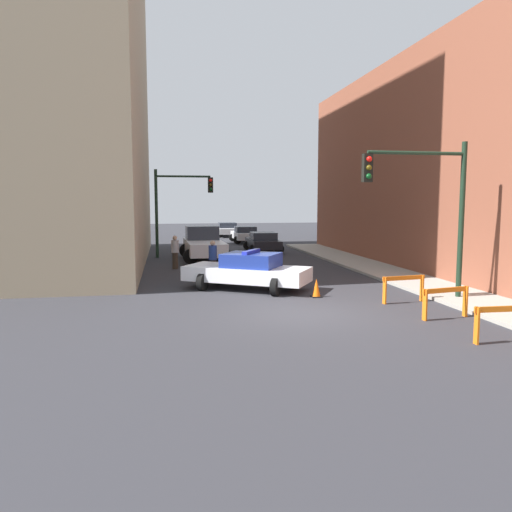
{
  "coord_description": "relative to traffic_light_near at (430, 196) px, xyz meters",
  "views": [
    {
      "loc": [
        -3.92,
        -14.25,
        3.38
      ],
      "look_at": [
        -0.15,
        6.41,
        1.04
      ],
      "focal_mm": 35.0,
      "sensor_mm": 36.0,
      "label": 1
    }
  ],
  "objects": [
    {
      "name": "ground_plane",
      "position": [
        -4.73,
        -1.02,
        -3.53
      ],
      "size": [
        120.0,
        120.0,
        0.0
      ],
      "primitive_type": "plane",
      "color": "#2D2D33"
    },
    {
      "name": "sidewalk_right",
      "position": [
        1.47,
        -1.02,
        -3.47
      ],
      "size": [
        2.4,
        44.0,
        0.12
      ],
      "color": "#9E998E",
      "rests_on": "ground_plane"
    },
    {
      "name": "building_corner_left",
      "position": [
        -16.73,
        12.98,
        7.25
      ],
      "size": [
        14.0,
        20.0,
        21.55
      ],
      "color": "tan",
      "rests_on": "ground_plane"
    },
    {
      "name": "traffic_light_near",
      "position": [
        0.0,
        0.0,
        0.0
      ],
      "size": [
        3.64,
        0.35,
        5.2
      ],
      "color": "black",
      "rests_on": "sidewalk_right"
    },
    {
      "name": "traffic_light_far",
      "position": [
        -8.03,
        14.75,
        -0.13
      ],
      "size": [
        3.44,
        0.35,
        5.2
      ],
      "color": "black",
      "rests_on": "ground_plane"
    },
    {
      "name": "police_car",
      "position": [
        -5.58,
        3.28,
        -2.81
      ],
      "size": [
        4.97,
        4.05,
        1.52
      ],
      "rotation": [
        0.0,
        0.0,
        1.02
      ],
      "color": "white",
      "rests_on": "ground_plane"
    },
    {
      "name": "white_truck",
      "position": [
        -6.48,
        13.39,
        -2.62
      ],
      "size": [
        2.75,
        5.46,
        1.9
      ],
      "rotation": [
        0.0,
        0.0,
        0.03
      ],
      "color": "silver",
      "rests_on": "ground_plane"
    },
    {
      "name": "parked_car_near",
      "position": [
        -2.3,
        16.94,
        -2.86
      ],
      "size": [
        2.34,
        4.34,
        1.31
      ],
      "rotation": [
        0.0,
        0.0,
        -0.02
      ],
      "color": "black",
      "rests_on": "ground_plane"
    },
    {
      "name": "parked_car_mid",
      "position": [
        -2.28,
        24.5,
        -2.86
      ],
      "size": [
        2.28,
        4.3,
        1.31
      ],
      "rotation": [
        0.0,
        0.0,
        0.0
      ],
      "color": "silver",
      "rests_on": "ground_plane"
    },
    {
      "name": "parked_car_far",
      "position": [
        -2.85,
        31.58,
        -2.86
      ],
      "size": [
        2.35,
        4.34,
        1.31
      ],
      "rotation": [
        0.0,
        0.0,
        -0.03
      ],
      "color": "silver",
      "rests_on": "ground_plane"
    },
    {
      "name": "pedestrian_crossing",
      "position": [
        -6.63,
        6.23,
        -2.67
      ],
      "size": [
        0.47,
        0.47,
        1.66
      ],
      "rotation": [
        0.0,
        0.0,
        1.18
      ],
      "color": "#382D23",
      "rests_on": "ground_plane"
    },
    {
      "name": "pedestrian_corner",
      "position": [
        -8.18,
        9.6,
        -2.67
      ],
      "size": [
        0.5,
        0.5,
        1.66
      ],
      "rotation": [
        0.0,
        0.0,
        4.14
      ],
      "color": "#382D23",
      "rests_on": "ground_plane"
    },
    {
      "name": "barrier_front",
      "position": [
        -0.74,
        -4.92,
        -2.91
      ],
      "size": [
        1.6,
        0.2,
        0.9
      ],
      "rotation": [
        0.0,
        0.0,
        -0.02
      ],
      "color": "orange",
      "rests_on": "ground_plane"
    },
    {
      "name": "barrier_mid",
      "position": [
        -0.76,
        -2.4,
        -2.91
      ],
      "size": [
        1.58,
        0.41,
        0.9
      ],
      "rotation": [
        0.0,
        0.0,
        0.17
      ],
      "color": "orange",
      "rests_on": "ground_plane"
    },
    {
      "name": "barrier_back",
      "position": [
        -0.89,
        -0.09,
        -2.91
      ],
      "size": [
        1.59,
        0.36,
        0.9
      ],
      "rotation": [
        0.0,
        0.0,
        0.14
      ],
      "color": "orange",
      "rests_on": "ground_plane"
    },
    {
      "name": "traffic_cone",
      "position": [
        -3.45,
        1.35,
        -3.21
      ],
      "size": [
        0.36,
        0.36,
        0.66
      ],
      "color": "black",
      "rests_on": "ground_plane"
    }
  ]
}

